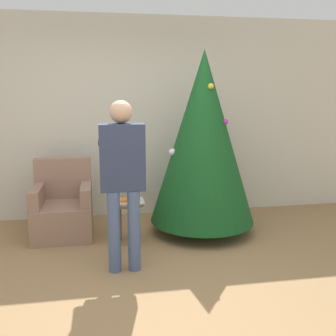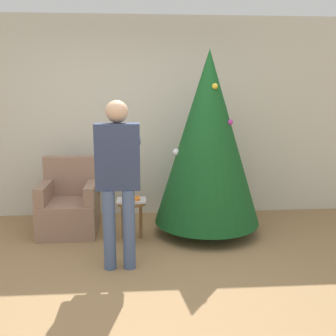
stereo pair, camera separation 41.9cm
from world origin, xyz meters
name	(u,v)px [view 1 (the left image)]	position (x,y,z in m)	size (l,w,h in m)	color
ground_plane	(140,291)	(0.00, 0.00, 0.00)	(14.00, 14.00, 0.00)	#99754C
wall_back	(122,118)	(0.00, 2.23, 1.35)	(8.00, 0.06, 2.70)	beige
christmas_tree	(203,138)	(0.91, 1.37, 1.17)	(1.27, 1.27, 2.19)	brown
armchair	(63,209)	(-0.77, 1.54, 0.32)	(0.68, 0.71, 0.90)	#93705B
person_standing	(123,171)	(-0.11, 0.49, 0.98)	(0.44, 0.57, 1.64)	#475B84
side_stool	(129,210)	(0.00, 1.16, 0.38)	(0.35, 0.35, 0.47)	brown
laptop	(129,201)	(0.00, 1.16, 0.48)	(0.33, 0.24, 0.02)	silver
book	(129,200)	(0.00, 1.16, 0.51)	(0.19, 0.15, 0.02)	orange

